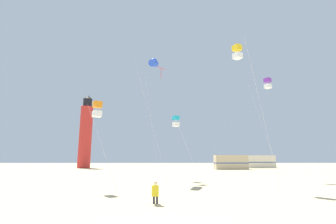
% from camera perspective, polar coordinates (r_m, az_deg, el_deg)
% --- Properties ---
extents(kite_flyer_standing, '(0.34, 0.51, 1.16)m').
position_cam_1_polar(kite_flyer_standing, '(12.70, -3.03, -18.43)').
color(kite_flyer_standing, yellow).
rests_on(kite_flyer_standing, ground).
extents(kite_box_gold, '(2.94, 2.94, 11.43)m').
position_cam_1_polar(kite_box_gold, '(21.11, 16.13, 13.48)').
color(kite_box_gold, silver).
rests_on(kite_box_gold, ground).
extents(kite_box_orange, '(2.16, 2.16, 6.40)m').
position_cam_1_polar(kite_box_orange, '(18.52, -16.45, 0.62)').
color(kite_box_orange, silver).
rests_on(kite_box_orange, ground).
extents(kite_box_cyan, '(2.86, 2.86, 6.76)m').
position_cam_1_polar(kite_box_cyan, '(25.98, 1.90, -2.20)').
color(kite_box_cyan, silver).
rests_on(kite_box_cyan, ground).
extents(kite_tube_blue, '(3.37, 3.15, 12.66)m').
position_cam_1_polar(kite_tube_blue, '(25.44, -3.42, 11.53)').
color(kite_tube_blue, silver).
rests_on(kite_tube_blue, ground).
extents(kite_diamond_scarlet, '(2.52, 2.52, 12.49)m').
position_cam_1_polar(kite_diamond_scarlet, '(27.41, -1.86, 9.21)').
color(kite_diamond_scarlet, silver).
rests_on(kite_diamond_scarlet, ground).
extents(kite_box_violet, '(2.53, 2.53, 11.01)m').
position_cam_1_polar(kite_box_violet, '(29.07, 22.57, 6.27)').
color(kite_box_violet, silver).
rests_on(kite_box_violet, ground).
extents(lighthouse_distant, '(2.80, 2.80, 16.80)m').
position_cam_1_polar(lighthouse_distant, '(58.35, -18.96, -4.75)').
color(lighthouse_distant, red).
rests_on(lighthouse_distant, ground).
extents(rv_van_tan, '(6.52, 2.57, 2.80)m').
position_cam_1_polar(rv_van_tan, '(50.33, 14.66, -11.47)').
color(rv_van_tan, '#C6B28C').
rests_on(rv_van_tan, ground).
extents(rv_van_cream, '(6.55, 2.65, 2.80)m').
position_cam_1_polar(rv_van_cream, '(59.91, 20.98, -10.95)').
color(rv_van_cream, beige).
rests_on(rv_van_cream, ground).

